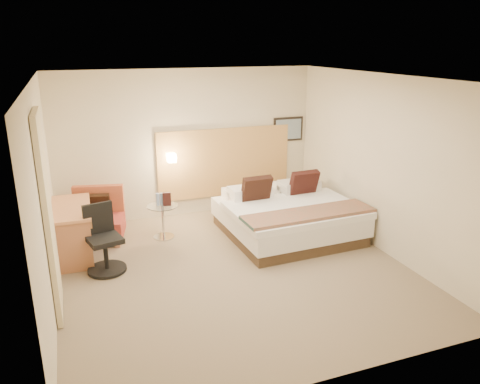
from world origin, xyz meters
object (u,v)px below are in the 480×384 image
object	(u,v)px
bed	(287,216)
side_table	(163,220)
desk	(73,217)
lounge_chair	(98,220)
desk_chair	(104,245)

from	to	relation	value
bed	side_table	size ratio (longest dim) A/B	3.46
bed	desk	world-z (taller)	bed
side_table	lounge_chair	bearing A→B (deg)	163.93
side_table	bed	bearing A→B (deg)	-16.52
desk_chair	desk	bearing A→B (deg)	119.08
lounge_chair	side_table	distance (m)	1.06
desk	desk_chair	xyz separation A→B (m)	(0.38, -0.68, -0.22)
desk_chair	bed	bearing A→B (deg)	5.40
bed	lounge_chair	xyz separation A→B (m)	(-3.02, 0.89, 0.01)
side_table	desk	world-z (taller)	desk
desk	desk_chair	size ratio (longest dim) A/B	1.33
lounge_chair	side_table	size ratio (longest dim) A/B	1.53
bed	desk_chair	bearing A→B (deg)	-174.60
side_table	desk	size ratio (longest dim) A/B	0.49
bed	side_table	bearing A→B (deg)	163.48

